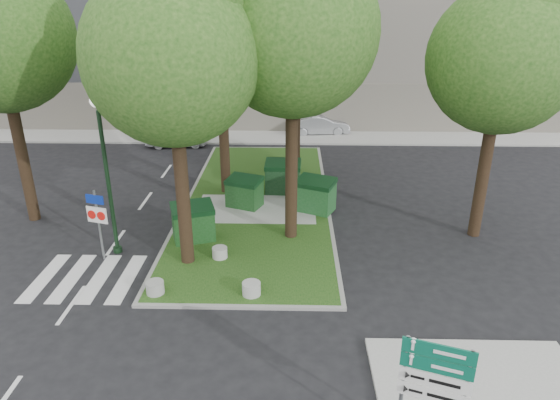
{
  "coord_description": "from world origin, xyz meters",
  "views": [
    {
      "loc": [
        2.01,
        -12.32,
        8.57
      ],
      "look_at": [
        1.62,
        3.45,
        2.0
      ],
      "focal_mm": 32.0,
      "sensor_mm": 36.0,
      "label": 1
    }
  ],
  "objects_px": {
    "street_lamp": "(105,157)",
    "dumpster_c": "(283,177)",
    "tree_median_near_left": "(174,40)",
    "dumpster_d": "(315,195)",
    "litter_bin": "(292,183)",
    "dumpster_b": "(244,192)",
    "dumpster_a": "(193,222)",
    "car_white": "(176,136)",
    "bollard_right": "(251,289)",
    "car_silver": "(319,125)",
    "tree_street_right": "(507,45)",
    "tree_median_near_right": "(296,13)",
    "traffic_sign_pole": "(98,216)",
    "directional_sign": "(434,382)",
    "tree_median_mid": "(222,35)",
    "bollard_left": "(155,287)",
    "bollard_mid": "(220,252)"
  },
  "relations": [
    {
      "from": "car_silver",
      "to": "directional_sign",
      "type": "bearing_deg",
      "value": 174.18
    },
    {
      "from": "bollard_mid",
      "to": "bollard_left",
      "type": "bearing_deg",
      "value": -126.32
    },
    {
      "from": "tree_median_near_left",
      "to": "dumpster_c",
      "type": "distance_m",
      "value": 9.61
    },
    {
      "from": "car_silver",
      "to": "car_white",
      "type": "bearing_deg",
      "value": 100.56
    },
    {
      "from": "tree_median_mid",
      "to": "car_silver",
      "type": "bearing_deg",
      "value": 65.86
    },
    {
      "from": "bollard_right",
      "to": "car_white",
      "type": "bearing_deg",
      "value": 109.75
    },
    {
      "from": "bollard_right",
      "to": "dumpster_c",
      "type": "bearing_deg",
      "value": 84.7
    },
    {
      "from": "street_lamp",
      "to": "litter_bin",
      "type": "bearing_deg",
      "value": 43.53
    },
    {
      "from": "tree_median_near_right",
      "to": "directional_sign",
      "type": "relative_size",
      "value": 4.35
    },
    {
      "from": "dumpster_d",
      "to": "dumpster_c",
      "type": "bearing_deg",
      "value": 147.79
    },
    {
      "from": "tree_median_near_left",
      "to": "dumpster_d",
      "type": "bearing_deg",
      "value": 44.39
    },
    {
      "from": "bollard_right",
      "to": "street_lamp",
      "type": "distance_m",
      "value": 6.57
    },
    {
      "from": "bollard_mid",
      "to": "car_silver",
      "type": "relative_size",
      "value": 0.13
    },
    {
      "from": "tree_street_right",
      "to": "litter_bin",
      "type": "distance_m",
      "value": 10.44
    },
    {
      "from": "dumpster_d",
      "to": "traffic_sign_pole",
      "type": "relative_size",
      "value": 0.72
    },
    {
      "from": "tree_median_mid",
      "to": "dumpster_c",
      "type": "bearing_deg",
      "value": -1.86
    },
    {
      "from": "tree_street_right",
      "to": "street_lamp",
      "type": "xyz_separation_m",
      "value": [
        -13.27,
        -1.78,
        -3.44
      ]
    },
    {
      "from": "tree_street_right",
      "to": "car_silver",
      "type": "bearing_deg",
      "value": 110.23
    },
    {
      "from": "tree_median_mid",
      "to": "street_lamp",
      "type": "relative_size",
      "value": 1.77
    },
    {
      "from": "tree_median_mid",
      "to": "dumpster_a",
      "type": "xyz_separation_m",
      "value": [
        -0.67,
        -4.92,
        -6.19
      ]
    },
    {
      "from": "traffic_sign_pole",
      "to": "bollard_mid",
      "type": "bearing_deg",
      "value": 16.48
    },
    {
      "from": "tree_median_near_left",
      "to": "street_lamp",
      "type": "height_order",
      "value": "tree_median_near_left"
    },
    {
      "from": "street_lamp",
      "to": "car_white",
      "type": "bearing_deg",
      "value": 93.28
    },
    {
      "from": "dumpster_b",
      "to": "litter_bin",
      "type": "height_order",
      "value": "dumpster_b"
    },
    {
      "from": "tree_median_near_right",
      "to": "dumpster_b",
      "type": "xyz_separation_m",
      "value": [
        -2.07,
        2.7,
        -7.23
      ]
    },
    {
      "from": "dumpster_a",
      "to": "car_white",
      "type": "height_order",
      "value": "dumpster_a"
    },
    {
      "from": "tree_median_near_left",
      "to": "dumpster_d",
      "type": "relative_size",
      "value": 5.68
    },
    {
      "from": "street_lamp",
      "to": "dumpster_c",
      "type": "bearing_deg",
      "value": 44.52
    },
    {
      "from": "car_white",
      "to": "tree_median_near_right",
      "type": "bearing_deg",
      "value": -155.34
    },
    {
      "from": "tree_street_right",
      "to": "car_white",
      "type": "height_order",
      "value": "tree_street_right"
    },
    {
      "from": "tree_median_near_right",
      "to": "car_silver",
      "type": "bearing_deg",
      "value": 83.59
    },
    {
      "from": "bollard_left",
      "to": "dumpster_d",
      "type": "bearing_deg",
      "value": 51.35
    },
    {
      "from": "tree_median_mid",
      "to": "bollard_left",
      "type": "bearing_deg",
      "value": -97.9
    },
    {
      "from": "bollard_left",
      "to": "street_lamp",
      "type": "distance_m",
      "value": 4.74
    },
    {
      "from": "litter_bin",
      "to": "dumpster_b",
      "type": "bearing_deg",
      "value": -136.47
    },
    {
      "from": "tree_median_near_right",
      "to": "litter_bin",
      "type": "height_order",
      "value": "tree_median_near_right"
    },
    {
      "from": "bollard_right",
      "to": "dumpster_d",
      "type": "bearing_deg",
      "value": 71.19
    },
    {
      "from": "tree_street_right",
      "to": "traffic_sign_pole",
      "type": "distance_m",
      "value": 14.77
    },
    {
      "from": "tree_median_near_left",
      "to": "bollard_mid",
      "type": "distance_m",
      "value": 7.08
    },
    {
      "from": "tree_median_near_left",
      "to": "dumpster_d",
      "type": "height_order",
      "value": "tree_median_near_left"
    },
    {
      "from": "dumpster_c",
      "to": "bollard_right",
      "type": "relative_size",
      "value": 2.95
    },
    {
      "from": "tree_median_near_left",
      "to": "traffic_sign_pole",
      "type": "height_order",
      "value": "tree_median_near_left"
    },
    {
      "from": "tree_median_mid",
      "to": "dumpster_a",
      "type": "relative_size",
      "value": 5.65
    },
    {
      "from": "bollard_left",
      "to": "dumpster_a",
      "type": "bearing_deg",
      "value": 81.96
    },
    {
      "from": "bollard_left",
      "to": "litter_bin",
      "type": "height_order",
      "value": "litter_bin"
    },
    {
      "from": "dumpster_b",
      "to": "dumpster_c",
      "type": "distance_m",
      "value": 2.35
    },
    {
      "from": "dumpster_b",
      "to": "dumpster_d",
      "type": "bearing_deg",
      "value": 14.91
    },
    {
      "from": "dumpster_d",
      "to": "tree_median_near_left",
      "type": "bearing_deg",
      "value": -111.25
    },
    {
      "from": "dumpster_b",
      "to": "bollard_right",
      "type": "relative_size",
      "value": 3.02
    },
    {
      "from": "tree_median_near_left",
      "to": "dumpster_c",
      "type": "relative_size",
      "value": 6.36
    }
  ]
}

